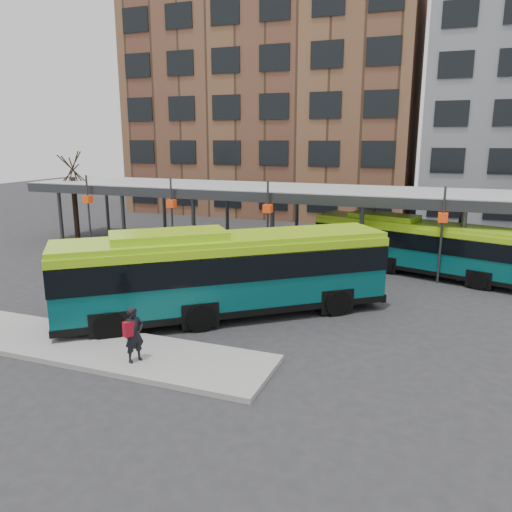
{
  "coord_description": "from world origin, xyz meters",
  "views": [
    {
      "loc": [
        5.94,
        -15.88,
        7.06
      ],
      "look_at": [
        -1.86,
        4.86,
        1.8
      ],
      "focal_mm": 35.0,
      "sensor_mm": 36.0,
      "label": 1
    }
  ],
  "objects_px": {
    "bus_rear": "(414,244)",
    "bus_front": "(224,271)",
    "tree": "(75,206)",
    "pedestrian": "(134,334)"
  },
  "relations": [
    {
      "from": "bus_rear",
      "to": "bus_front",
      "type": "bearing_deg",
      "value": -106.64
    },
    {
      "from": "tree",
      "to": "bus_rear",
      "type": "height_order",
      "value": "tree"
    },
    {
      "from": "tree",
      "to": "bus_rear",
      "type": "xyz_separation_m",
      "value": [
        22.67,
        -0.62,
        -0.87
      ]
    },
    {
      "from": "bus_front",
      "to": "pedestrian",
      "type": "bearing_deg",
      "value": -136.54
    },
    {
      "from": "bus_rear",
      "to": "pedestrian",
      "type": "height_order",
      "value": "bus_rear"
    },
    {
      "from": "bus_front",
      "to": "pedestrian",
      "type": "height_order",
      "value": "bus_front"
    },
    {
      "from": "bus_front",
      "to": "tree",
      "type": "bearing_deg",
      "value": 108.61
    },
    {
      "from": "bus_front",
      "to": "bus_rear",
      "type": "relative_size",
      "value": 1.08
    },
    {
      "from": "tree",
      "to": "bus_front",
      "type": "distance_m",
      "value": 19.07
    },
    {
      "from": "tree",
      "to": "pedestrian",
      "type": "relative_size",
      "value": 3.13
    }
  ]
}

